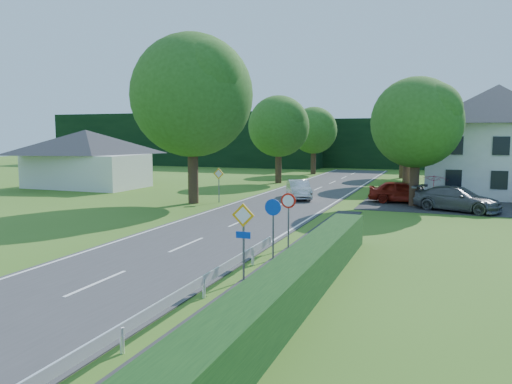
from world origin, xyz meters
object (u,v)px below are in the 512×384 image
at_px(moving_car, 299,189).
at_px(streetlight, 411,139).
at_px(motorcycle, 296,191).
at_px(parked_car_grey, 457,199).
at_px(parked_car_red, 402,192).
at_px(parasol, 433,188).

bearing_deg(moving_car, streetlight, -13.59).
distance_m(motorcycle, parked_car_grey, 11.49).
bearing_deg(parked_car_red, motorcycle, 86.62).
xyz_separation_m(moving_car, parasol, (9.37, 2.37, 0.24)).
bearing_deg(parked_car_red, streetlight, -33.15).
relative_size(motorcycle, parked_car_grey, 0.37).
relative_size(parked_car_red, parked_car_grey, 0.86).
bearing_deg(streetlight, parked_car_grey, -48.44).
bearing_deg(parasol, motorcycle, -168.94).
bearing_deg(motorcycle, parked_car_red, -5.36).
height_order(streetlight, motorcycle, streetlight).
height_order(motorcycle, parked_car_red, parked_car_red).
height_order(streetlight, parked_car_red, streetlight).
height_order(streetlight, parasol, streetlight).
relative_size(streetlight, parasol, 3.86).
bearing_deg(moving_car, parked_car_grey, -34.58).
height_order(moving_car, parasol, parasol).
distance_m(parked_car_red, parked_car_grey, 4.46).
bearing_deg(moving_car, parked_car_red, -19.14).
relative_size(moving_car, motorcycle, 2.20).
distance_m(moving_car, parked_car_grey, 11.08).
xyz_separation_m(moving_car, parked_car_grey, (10.87, -2.18, 0.06)).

